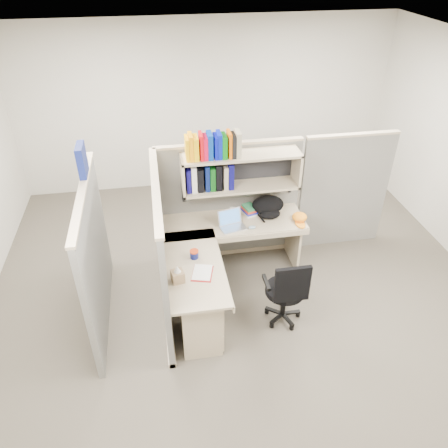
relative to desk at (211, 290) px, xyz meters
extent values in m
plane|color=#3C382E|center=(0.41, 0.29, -0.44)|extent=(6.00, 6.00, 0.00)
plane|color=beige|center=(0.41, 3.29, 0.91)|extent=(6.00, 0.00, 6.00)
plane|color=silver|center=(0.41, 0.29, 2.26)|extent=(6.00, 6.00, 0.00)
cube|color=#5E5D59|center=(0.41, 1.19, 0.36)|extent=(1.80, 0.06, 1.60)
cube|color=tan|center=(0.41, 1.19, 1.18)|extent=(1.80, 0.08, 0.03)
cube|color=#5E5D59|center=(-0.49, 0.29, 0.36)|extent=(0.06, 1.80, 1.60)
cube|color=tan|center=(-0.49, 0.29, 1.18)|extent=(0.08, 1.80, 0.03)
cube|color=#5E5D59|center=(-1.19, 0.29, 0.36)|extent=(0.06, 1.80, 1.60)
cube|color=#5E5D59|center=(1.96, 1.19, 0.36)|extent=(1.20, 0.06, 1.60)
cube|color=navy|center=(-1.19, 0.64, 1.35)|extent=(0.07, 0.27, 0.32)
cube|color=white|center=(-0.46, 0.44, 0.76)|extent=(0.00, 0.21, 0.28)
cube|color=tan|center=(0.51, 0.99, 1.11)|extent=(1.40, 0.34, 0.03)
cube|color=tan|center=(0.51, 0.99, 0.70)|extent=(1.40, 0.34, 0.03)
cube|color=tan|center=(-0.18, 0.99, 0.90)|extent=(0.03, 0.34, 0.44)
cube|color=tan|center=(1.19, 0.99, 0.90)|extent=(0.03, 0.34, 0.44)
cube|color=black|center=(0.51, 1.15, 0.90)|extent=(1.38, 0.01, 0.41)
cube|color=#FCB205|center=(-0.11, 0.97, 1.25)|extent=(0.03, 0.20, 0.26)
cube|color=#FF9D05|center=(-0.07, 0.97, 1.27)|extent=(0.05, 0.20, 0.29)
cube|color=#FFC105|center=(-0.02, 0.97, 1.25)|extent=(0.06, 0.20, 0.26)
cube|color=#BE070F|center=(0.05, 0.97, 1.27)|extent=(0.04, 0.20, 0.29)
cube|color=#C20731|center=(0.09, 0.97, 1.25)|extent=(0.05, 0.20, 0.26)
cube|color=navy|center=(0.14, 0.97, 1.27)|extent=(0.06, 0.20, 0.29)
cube|color=#050DA2|center=(0.21, 0.97, 1.25)|extent=(0.04, 0.20, 0.26)
cube|color=#0516A4|center=(0.25, 0.97, 1.27)|extent=(0.04, 0.20, 0.29)
cube|color=#07690E|center=(0.30, 0.97, 1.25)|extent=(0.06, 0.20, 0.26)
cube|color=#E15E05|center=(0.36, 0.97, 1.27)|extent=(0.04, 0.20, 0.29)
cube|color=black|center=(0.41, 0.97, 1.25)|extent=(0.05, 0.20, 0.26)
cube|color=tan|center=(0.46, 0.97, 1.27)|extent=(0.06, 0.20, 0.29)
cube|color=#0B0850|center=(-0.11, 1.01, 0.86)|extent=(0.05, 0.24, 0.29)
cube|color=silver|center=(-0.05, 1.01, 0.87)|extent=(0.06, 0.24, 0.32)
cube|color=black|center=(0.02, 1.01, 0.86)|extent=(0.07, 0.24, 0.29)
cube|color=#07134A|center=(0.10, 1.01, 0.87)|extent=(0.05, 0.24, 0.32)
cube|color=#09430F|center=(0.17, 1.01, 0.86)|extent=(0.06, 0.24, 0.29)
cube|color=black|center=(0.24, 1.01, 0.87)|extent=(0.07, 0.24, 0.32)
cube|color=gray|center=(0.32, 1.01, 0.86)|extent=(0.05, 0.24, 0.29)
cube|color=#09074C|center=(0.38, 1.01, 0.87)|extent=(0.06, 0.24, 0.32)
cube|color=tan|center=(0.41, 0.86, 0.28)|extent=(1.74, 0.60, 0.03)
cube|color=tan|center=(-0.16, 0.09, 0.28)|extent=(0.60, 1.34, 0.03)
cube|color=tan|center=(0.41, 0.56, 0.24)|extent=(1.74, 0.02, 0.07)
cube|color=tan|center=(0.14, 0.09, 0.24)|extent=(0.02, 1.34, 0.07)
cube|color=tan|center=(-0.16, -0.26, -0.10)|extent=(0.40, 0.55, 0.68)
cube|color=tan|center=(0.05, -0.26, 0.10)|extent=(0.02, 0.50, 0.16)
cube|color=tan|center=(0.05, -0.26, -0.08)|extent=(0.02, 0.50, 0.16)
cube|color=tan|center=(0.05, -0.26, -0.30)|extent=(0.02, 0.50, 0.22)
cube|color=#B2B2B7|center=(0.06, -0.26, 0.10)|extent=(0.01, 0.12, 0.01)
cube|color=tan|center=(1.21, 0.89, -0.09)|extent=(0.03, 0.55, 0.70)
cylinder|color=#0E1556|center=(-0.15, 0.23, 0.33)|extent=(0.09, 0.09, 0.08)
cylinder|color=red|center=(-0.15, 0.23, 0.38)|extent=(0.10, 0.10, 0.02)
ellipsoid|color=#85A4BC|center=(0.60, 0.67, 0.31)|extent=(0.09, 0.06, 0.03)
cylinder|color=silver|center=(0.42, 1.00, 0.34)|extent=(0.08, 0.08, 0.10)
cylinder|color=black|center=(0.79, -0.14, 0.00)|extent=(0.43, 0.43, 0.07)
cube|color=black|center=(0.79, -0.34, 0.26)|extent=(0.38, 0.05, 0.43)
cylinder|color=black|center=(0.79, -0.14, -0.18)|extent=(0.06, 0.06, 0.38)
cylinder|color=black|center=(0.79, -0.14, -0.39)|extent=(0.41, 0.41, 0.09)
cube|color=black|center=(0.57, -0.14, 0.14)|extent=(0.04, 0.24, 0.04)
cube|color=black|center=(1.01, -0.14, 0.14)|extent=(0.04, 0.24, 0.04)
camera|label=1|loc=(-0.46, -3.51, 3.25)|focal=35.00mm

